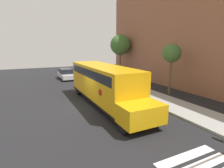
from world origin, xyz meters
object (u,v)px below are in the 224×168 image
object	(u,v)px
school_bus	(104,82)
parked_car	(66,74)
tree_far_sidewalk	(172,54)
tree_near_sidewalk	(120,45)

from	to	relation	value
school_bus	parked_car	bearing A→B (deg)	-178.29
parked_car	tree_far_sidewalk	distance (m)	15.48
school_bus	tree_near_sidewalk	bearing A→B (deg)	145.74
tree_near_sidewalk	school_bus	bearing A→B (deg)	-34.26
tree_far_sidewalk	parked_car	bearing A→B (deg)	-149.35
school_bus	tree_near_sidewalk	distance (m)	14.18
school_bus	tree_far_sidewalk	distance (m)	7.64
parked_car	tree_near_sidewalk	size ratio (longest dim) A/B	0.71
parked_car	tree_near_sidewalk	xyz separation A→B (m)	(1.73, 8.18, 4.21)
parked_car	tree_near_sidewalk	world-z (taller)	tree_near_sidewalk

